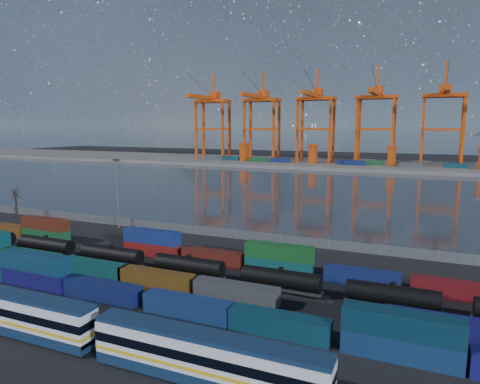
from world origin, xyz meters
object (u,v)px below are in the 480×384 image
at_px(passenger_train, 11,312).
at_px(bare_tree, 16,203).
at_px(tanker_string, 189,266).
at_px(gantry_cranes, 345,106).

relative_size(passenger_train, bare_tree, 8.80).
height_order(passenger_train, bare_tree, bare_tree).
distance_m(tanker_string, gantry_cranes, 203.51).
bearing_deg(gantry_cranes, bare_tree, -106.58).
distance_m(passenger_train, tanker_string, 26.44).
bearing_deg(passenger_train, gantry_cranes, 90.02).
height_order(bare_tree, gantry_cranes, gantry_cranes).
distance_m(passenger_train, bare_tree, 70.02).
xyz_separation_m(passenger_train, bare_tree, (-53.69, 44.92, 1.78)).
distance_m(bare_tree, gantry_cranes, 190.39).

